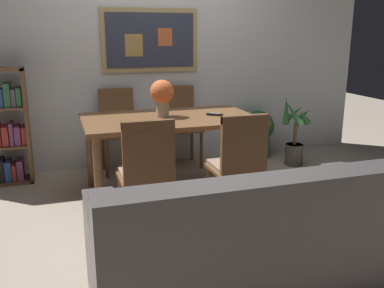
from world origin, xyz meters
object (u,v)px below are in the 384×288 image
at_px(dining_chair_far_left, 118,123).
at_px(bookshelf, 10,130).
at_px(dining_table, 170,126).
at_px(tv_remote, 215,114).
at_px(dining_chair_near_right, 239,159).
at_px(flower_vase, 162,95).
at_px(leather_couch, 253,251).
at_px(dining_chair_near_left, 147,167).
at_px(dining_chair_far_right, 180,119).
at_px(potted_ivy, 258,132).
at_px(potted_palm, 294,137).

xyz_separation_m(dining_chair_far_left, bookshelf, (-1.10, -0.06, 0.02)).
height_order(dining_table, dining_chair_far_left, dining_chair_far_left).
xyz_separation_m(dining_table, tv_remote, (0.43, -0.06, 0.10)).
bearing_deg(dining_chair_near_right, flower_vase, 114.15).
xyz_separation_m(dining_chair_near_right, bookshelf, (-1.80, 1.60, 0.02)).
bearing_deg(leather_couch, dining_chair_near_left, 111.09).
xyz_separation_m(dining_table, dining_chair_near_right, (0.34, -0.83, -0.11)).
bearing_deg(dining_table, dining_chair_far_right, 67.42).
bearing_deg(dining_chair_near_right, leather_couch, -109.17).
bearing_deg(dining_chair_far_right, potted_ivy, -0.56).
height_order(leather_couch, tv_remote, leather_couch).
bearing_deg(potted_palm, dining_chair_near_right, -135.71).
distance_m(bookshelf, flower_vase, 1.63).
relative_size(dining_chair_far_left, tv_remote, 6.08).
relative_size(dining_table, dining_chair_near_left, 1.76).
height_order(dining_chair_far_right, leather_couch, dining_chair_far_right).
height_order(dining_table, dining_chair_near_right, dining_chair_near_right).
distance_m(bookshelf, potted_ivy, 2.83).
xyz_separation_m(potted_palm, tv_remote, (-1.16, -0.45, 0.42)).
bearing_deg(tv_remote, leather_couch, -103.89).
relative_size(dining_chair_far_right, potted_ivy, 1.51).
bearing_deg(tv_remote, bookshelf, 156.44).
xyz_separation_m(leather_couch, potted_ivy, (1.36, 2.66, 0.00)).
distance_m(dining_chair_near_right, leather_couch, 1.07).
xyz_separation_m(dining_table, leather_couch, (-0.01, -1.82, -0.34)).
bearing_deg(dining_chair_near_left, dining_chair_far_right, 65.58).
relative_size(dining_chair_near_left, bookshelf, 0.77).
xyz_separation_m(leather_couch, tv_remote, (0.44, 1.76, 0.44)).
height_order(dining_chair_near_left, flower_vase, flower_vase).
relative_size(potted_ivy, potted_palm, 0.75).
xyz_separation_m(dining_chair_far_left, dining_chair_far_right, (0.72, 0.02, 0.00)).
height_order(dining_chair_far_left, leather_couch, dining_chair_far_left).
height_order(dining_chair_far_right, flower_vase, flower_vase).
distance_m(dining_table, potted_palm, 1.67).
relative_size(dining_chair_near_left, tv_remote, 6.08).
relative_size(dining_chair_near_right, tv_remote, 6.08).
xyz_separation_m(leather_couch, bookshelf, (-1.46, 2.59, 0.24)).
bearing_deg(leather_couch, tv_remote, 76.11).
bearing_deg(dining_chair_near_right, bookshelf, 138.40).
relative_size(dining_table, leather_couch, 0.89).
bearing_deg(potted_ivy, potted_palm, -61.51).
xyz_separation_m(dining_chair_far_right, potted_palm, (1.24, -0.45, -0.20)).
relative_size(dining_chair_far_right, potted_palm, 1.13).
distance_m(dining_chair_far_right, tv_remote, 0.93).
bearing_deg(flower_vase, dining_chair_near_right, -65.85).
relative_size(dining_chair_near_left, potted_ivy, 1.51).
distance_m(dining_chair_far_left, flower_vase, 0.94).
height_order(dining_chair_near_left, leather_couch, dining_chair_near_left).
height_order(dining_chair_near_left, tv_remote, dining_chair_near_left).
xyz_separation_m(dining_chair_near_right, potted_palm, (1.26, 1.22, -0.20)).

